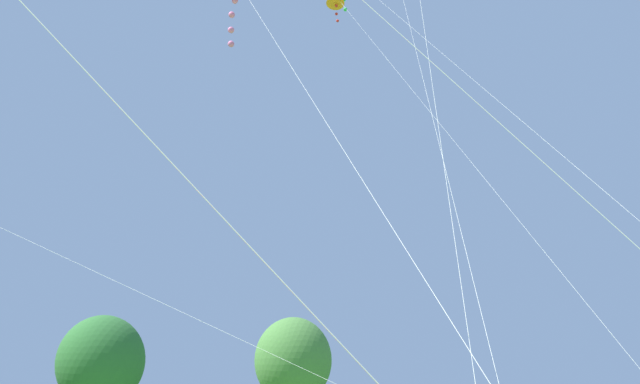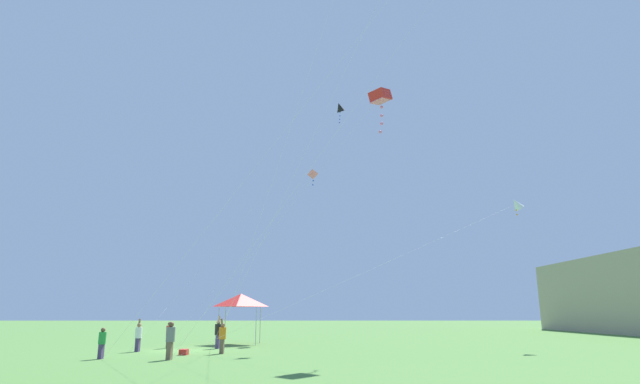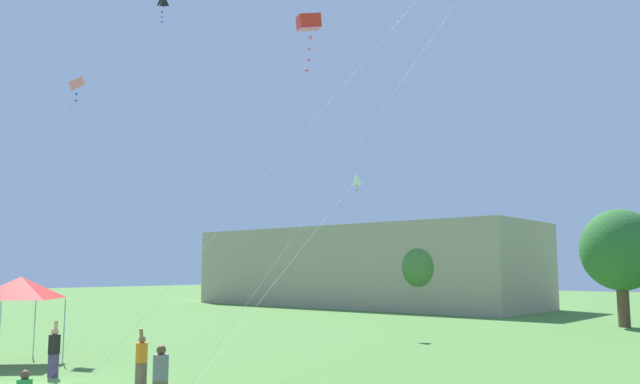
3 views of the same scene
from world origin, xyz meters
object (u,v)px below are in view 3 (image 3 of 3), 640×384
(person_black_shirt, at_px, (54,350))
(person_orange_shirt, at_px, (141,358))
(festival_tent, at_px, (21,288))
(kite_red_box_7, at_px, (308,24))
(person_grey_shirt, at_px, (160,376))
(kite_pink_delta_1, at_px, (76,85))
(kite_white_diamond_5, at_px, (357,179))

(person_black_shirt, bearing_deg, person_orange_shirt, -76.92)
(festival_tent, height_order, kite_red_box_7, kite_red_box_7)
(person_orange_shirt, relative_size, person_grey_shirt, 1.07)
(person_orange_shirt, bearing_deg, person_black_shirt, -98.98)
(kite_pink_delta_1, bearing_deg, kite_red_box_7, 18.33)
(person_black_shirt, height_order, kite_white_diamond_5, kite_white_diamond_5)
(festival_tent, height_order, person_orange_shirt, festival_tent)
(person_grey_shirt, xyz_separation_m, kite_red_box_7, (-4.49, 11.27, 14.85))
(person_orange_shirt, bearing_deg, festival_tent, -111.18)
(person_grey_shirt, bearing_deg, kite_white_diamond_5, 27.41)
(kite_pink_delta_1, relative_size, kite_white_diamond_5, 0.68)
(festival_tent, xyz_separation_m, kite_pink_delta_1, (-6.00, 5.16, 11.26))
(kite_white_diamond_5, bearing_deg, festival_tent, -98.74)
(kite_pink_delta_1, relative_size, kite_red_box_7, 0.90)
(person_black_shirt, xyz_separation_m, kite_pink_delta_1, (-10.53, 5.87, 13.39))
(kite_pink_delta_1, bearing_deg, person_orange_shirt, -18.50)
(festival_tent, distance_m, person_orange_shirt, 8.80)
(festival_tent, distance_m, kite_white_diamond_5, 21.11)
(kite_white_diamond_5, bearing_deg, person_black_shirt, -85.88)
(kite_white_diamond_5, xyz_separation_m, kite_red_box_7, (4.66, -10.11, 6.09))
(kite_pink_delta_1, distance_m, kite_white_diamond_5, 17.83)
(person_orange_shirt, distance_m, person_grey_shirt, 4.13)
(person_orange_shirt, relative_size, kite_red_box_7, 0.12)
(person_grey_shirt, relative_size, kite_red_box_7, 0.11)
(kite_red_box_7, bearing_deg, kite_pink_delta_1, -161.67)
(festival_tent, distance_m, person_black_shirt, 5.05)
(person_grey_shirt, relative_size, kite_white_diamond_5, 0.08)
(festival_tent, xyz_separation_m, person_grey_shirt, (12.20, -1.57, -2.14))
(person_orange_shirt, bearing_deg, kite_white_diamond_5, 172.46)
(kite_white_diamond_5, relative_size, kite_red_box_7, 1.34)
(kite_red_box_7, bearing_deg, person_grey_shirt, -68.26)
(festival_tent, bearing_deg, kite_pink_delta_1, 139.31)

